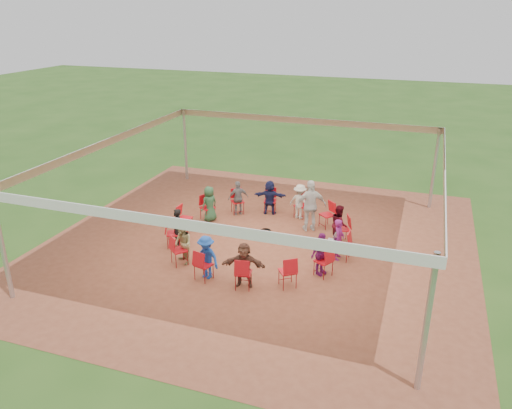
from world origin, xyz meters
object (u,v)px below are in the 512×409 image
(chair_9, at_px, (179,250))
(chair_13, at_px, (324,261))
(person_seated_7, at_px, (183,244))
(person_seated_8, at_px, (206,257))
(chair_10, at_px, (204,265))
(person_seated_0, at_px, (339,239))
(chair_4, at_px, (270,201))
(chair_6, at_px, (208,208))
(person_seated_3, at_px, (270,197))
(chair_3, at_px, (301,205))
(person_seated_4, at_px, (238,198))
(person_seated_9, at_px, (244,265))
(chair_7, at_px, (185,219))
(chair_1, at_px, (342,229))
(chair_12, at_px, (288,272))
(chair_8, at_px, (174,234))
(chair_11, at_px, (243,273))
(person_seated_5, at_px, (210,204))
(standing_person, at_px, (311,206))
(cable_coil, at_px, (266,231))
(laptop, at_px, (333,239))
(chair_0, at_px, (342,245))
(chair_2, at_px, (327,215))
(person_seated_1, at_px, (339,224))
(person_seated_2, at_px, (300,202))
(person_seated_6, at_px, (177,228))
(person_seated_10, at_px, (321,254))
(chair_5, at_px, (238,202))

(chair_9, distance_m, chair_13, 4.13)
(person_seated_7, relative_size, person_seated_8, 1.00)
(chair_10, relative_size, person_seated_0, 0.72)
(chair_4, height_order, chair_6, same)
(person_seated_3, height_order, person_seated_7, same)
(person_seated_0, bearing_deg, chair_13, 172.96)
(chair_3, height_order, person_seated_4, person_seated_4)
(person_seated_9, bearing_deg, chair_10, 172.96)
(chair_7, bearing_deg, chair_1, 102.86)
(chair_9, bearing_deg, chair_12, 38.57)
(chair_8, xyz_separation_m, chair_11, (2.89, -1.58, 0.00))
(person_seated_0, bearing_deg, chair_9, 116.36)
(chair_12, bearing_deg, person_seated_8, 151.52)
(chair_1, bearing_deg, chair_10, 115.71)
(chair_11, bearing_deg, person_seated_5, 115.07)
(standing_person, xyz_separation_m, cable_coil, (-1.35, -0.58, -0.86))
(chair_1, xyz_separation_m, standing_person, (-1.17, 0.54, 0.43))
(chair_7, relative_size, chair_13, 1.00)
(chair_8, bearing_deg, person_seated_4, 139.76)
(person_seated_4, height_order, cable_coil, person_seated_4)
(person_seated_7, bearing_deg, laptop, 65.17)
(chair_0, distance_m, chair_6, 5.15)
(chair_11, distance_m, person_seated_3, 5.17)
(chair_2, height_order, person_seated_5, person_seated_5)
(person_seated_5, relative_size, person_seated_9, 1.00)
(chair_9, distance_m, person_seated_3, 4.66)
(person_seated_1, bearing_deg, chair_0, 172.96)
(person_seated_5, bearing_deg, chair_3, 143.10)
(chair_11, distance_m, chair_13, 2.29)
(chair_9, relative_size, standing_person, 0.51)
(chair_10, xyz_separation_m, person_seated_2, (1.40, 4.97, 0.18))
(chair_13, distance_m, person_seated_3, 4.66)
(chair_3, relative_size, person_seated_8, 0.72)
(person_seated_7, bearing_deg, chair_0, 63.64)
(chair_8, bearing_deg, chair_12, 51.43)
(chair_12, distance_m, cable_coil, 3.55)
(chair_2, relative_size, chair_3, 1.00)
(chair_2, bearing_deg, person_seated_6, 77.45)
(person_seated_9, distance_m, cable_coil, 3.56)
(person_seated_10, bearing_deg, cable_coil, 74.99)
(person_seated_0, height_order, person_seated_3, same)
(chair_5, distance_m, person_seated_0, 4.66)
(person_seated_10, xyz_separation_m, laptop, (0.15, 1.09, -0.03))
(chair_1, bearing_deg, person_seated_1, 90.00)
(person_seated_1, bearing_deg, chair_6, 63.64)
(chair_12, relative_size, chair_13, 1.00)
(person_seated_2, bearing_deg, chair_6, 36.90)
(chair_4, relative_size, person_seated_2, 0.72)
(chair_0, height_order, chair_7, same)
(chair_4, xyz_separation_m, chair_8, (-1.98, -3.63, 0.00))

